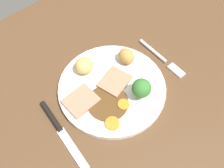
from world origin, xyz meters
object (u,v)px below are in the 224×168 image
Objects in this scene: fork at (162,59)px; meat_slice_under at (81,101)px; carrot_coin_front at (112,123)px; dinner_plate at (112,88)px; roast_potato_left at (126,56)px; knife at (59,128)px; broccoli_floret at (141,88)px; carrot_coin_back at (124,105)px; roast_potato_right at (84,66)px; meat_slice_main at (115,81)px.

meat_slice_under is at bearing -96.36° from fork.
fork is (-22.06, -5.27, -1.29)cm from carrot_coin_front.
roast_potato_left is at bearing -157.01° from dinner_plate.
roast_potato_left reaches higher than fork.
fork is (-15.75, 1.88, -0.31)cm from dinner_plate.
roast_potato_left is 23.26cm from knife.
broccoli_floret is (-11.07, 7.82, 2.76)cm from meat_slice_under.
carrot_coin_front is 0.20× the size of fork.
dinner_plate is 9.56× the size of carrot_coin_back.
broccoli_floret is at bearing -174.12° from carrot_coin_front.
carrot_coin_back is at bearing 91.82° from roast_potato_right.
meat_slice_main is at bearing 96.02° from knife.
roast_potato_right is 0.29× the size of fork.
dinner_plate is 9.59cm from carrot_coin_front.
knife is (15.27, -0.21, -0.25)cm from dinner_plate.
meat_slice_main is 0.98× the size of meat_slice_under.
meat_slice_main is 10.67cm from carrot_coin_front.
carrot_coin_front is at bearing 48.57° from dinner_plate.
meat_slice_main is at bearing -96.82° from fork.
roast_potato_left is at bearing -120.07° from fork.
roast_potato_right reaches higher than dinner_plate.
broccoli_floret reaches higher than carrot_coin_back.
dinner_plate is at bearing -104.78° from carrot_coin_back.
roast_potato_left reaches higher than carrot_coin_back.
carrot_coin_back is 17.62cm from fork.
roast_potato_left is 0.28× the size of fork.
broccoli_floret is 19.89cm from knife.
carrot_coin_back is 0.49× the size of broccoli_floret.
meat_slice_under is 0.38× the size of knife.
dinner_plate is 5.76cm from carrot_coin_back.
carrot_coin_back reaches higher than carrot_coin_front.
knife is (8.96, -7.36, -1.23)cm from carrot_coin_front.
fork is at bearing -168.20° from carrot_coin_back.
carrot_coin_front reaches higher than fork.
broccoli_floret is (-4.56, 0.71, 2.83)cm from carrot_coin_back.
dinner_plate is 8.53cm from roast_potato_right.
roast_potato_right reaches higher than carrot_coin_back.
roast_potato_right is at bearing -26.25° from roast_potato_left.
fork is 0.82× the size of knife.
roast_potato_right is at bearing -134.13° from meat_slice_under.
meat_slice_main reaches higher than knife.
knife is at bearing 7.53° from roast_potato_left.
fork is (-14.53, 2.28, -1.41)cm from meat_slice_main.
dinner_plate is at bearing -131.43° from carrot_coin_front.
dinner_plate is at bearing -63.29° from broccoli_floret.
meat_slice_under is at bearing 106.41° from knife.
meat_slice_under is 1.30× the size of broccoli_floret.
broccoli_floret is 0.36× the size of fork.
meat_slice_main is 0.37× the size of knife.
roast_potato_left is 0.80× the size of broccoli_floret.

